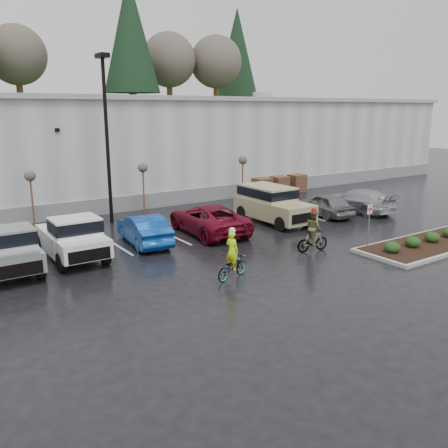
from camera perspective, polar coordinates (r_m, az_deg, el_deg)
ground at (r=20.08m, az=10.28°, el=-5.05°), size 120.00×120.00×0.00m
warehouse at (r=38.06m, az=-13.39°, el=9.25°), size 60.50×15.50×7.20m
wooded_ridge at (r=60.13m, az=-21.29°, el=9.61°), size 80.00×25.00×6.00m
lamppost at (r=27.21m, az=-14.01°, el=11.87°), size 0.50×1.00×9.22m
sapling_west at (r=27.32m, az=-22.29°, el=5.02°), size 0.60×0.60×3.20m
sapling_mid at (r=29.30m, az=-9.74°, el=6.37°), size 0.60×0.60×3.20m
sapling_east at (r=33.06m, az=2.27°, el=7.38°), size 0.60×0.60×3.20m
pallet_stack_a at (r=35.63m, az=4.55°, el=4.48°), size 1.20×1.20×1.35m
pallet_stack_b at (r=36.70m, az=6.64°, el=4.70°), size 1.20×1.20×1.35m
pallet_stack_c at (r=37.88m, az=8.72°, el=4.92°), size 1.20×1.20×1.35m
curb_island at (r=24.75m, az=23.69°, el=-2.23°), size 8.00×3.00×0.15m
mulch_bed at (r=24.73m, az=23.71°, el=-2.02°), size 7.60×2.60×0.04m
shrub_a at (r=22.25m, az=19.57°, el=-2.66°), size 0.70×0.70×0.52m
shrub_b at (r=23.44m, az=21.78°, el=-2.04°), size 0.70×0.70×0.52m
shrub_c at (r=24.67m, az=23.76°, el=-1.47°), size 0.70×0.70×0.52m
fire_lane_sign at (r=22.56m, az=17.05°, el=0.36°), size 0.30×0.05×2.20m
pickup_silver at (r=20.95m, az=-24.90°, el=-2.54°), size 2.10×5.20×1.96m
pickup_white at (r=21.78m, az=-18.05°, el=-1.33°), size 2.10×5.20×1.96m
car_blue at (r=23.15m, az=-9.65°, el=-0.62°), size 2.01×4.55×1.45m
car_red at (r=24.78m, az=-1.95°, el=0.63°), size 2.94×5.71×1.54m
suv_tan at (r=27.19m, az=6.00°, el=2.30°), size 2.20×5.10×2.06m
car_grey at (r=29.49m, az=12.07°, el=2.31°), size 2.12×4.27×1.40m
car_far_silver at (r=31.22m, az=15.79°, el=2.77°), size 2.13×5.03×1.45m
cyclist_hivis at (r=18.25m, az=0.98°, el=-4.63°), size 1.77×1.04×2.03m
cyclist_olive at (r=21.95m, az=10.65°, el=-1.34°), size 1.63×0.81×2.06m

